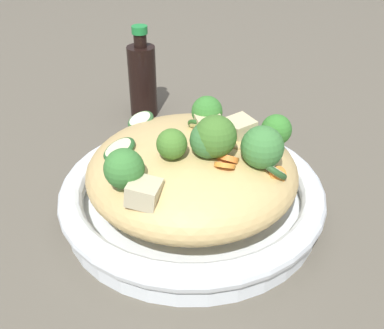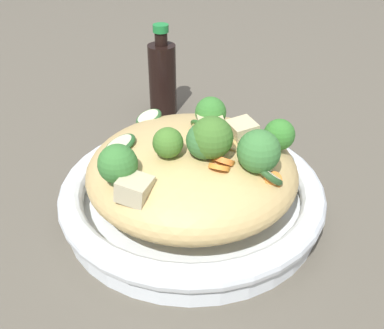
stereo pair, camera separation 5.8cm
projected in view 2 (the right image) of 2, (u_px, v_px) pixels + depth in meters
ground_plane at (192, 211)px, 0.62m from camera, size 3.00×3.00×0.00m
serving_bowl at (192, 196)px, 0.61m from camera, size 0.33×0.33×0.05m
noodle_heap at (192, 171)px, 0.59m from camera, size 0.26×0.26×0.10m
broccoli_florets at (211, 143)px, 0.53m from camera, size 0.16×0.22×0.08m
carrot_coins at (234, 167)px, 0.52m from camera, size 0.04×0.09×0.04m
zucchini_slices at (182, 142)px, 0.58m from camera, size 0.16×0.23×0.05m
chicken_chunks at (202, 147)px, 0.55m from camera, size 0.16×0.14×0.05m
soy_sauce_bottle at (162, 77)px, 0.83m from camera, size 0.05×0.05×0.16m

